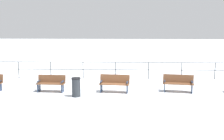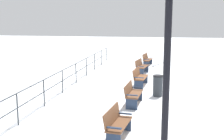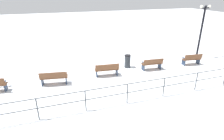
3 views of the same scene
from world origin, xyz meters
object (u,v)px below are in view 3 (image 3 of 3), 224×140
bench_nearest (192,59)px  bench_second (152,64)px  trash_bin (127,61)px  lamppost_near (202,25)px  bench_fourth (54,78)px  bench_third (107,69)px

bench_nearest → bench_second: 3.40m
bench_nearest → trash_bin: bearing=84.3°
lamppost_near → bench_second: bearing=104.0°
bench_fourth → lamppost_near: size_ratio=0.39×
bench_nearest → bench_fourth: (-0.09, 10.20, 0.01)m
bench_nearest → lamppost_near: size_ratio=0.35×
bench_second → bench_fourth: 6.81m
bench_third → bench_fourth: size_ratio=0.97×
bench_second → bench_fourth: bearing=95.6°
lamppost_near → bench_fourth: bearing=97.0°
bench_nearest → trash_bin: size_ratio=1.54×
lamppost_near → trash_bin: (-0.30, 6.60, -2.21)m
bench_nearest → bench_second: bench_nearest is taller
bench_second → lamppost_near: lamppost_near is taller
trash_bin → bench_nearest: bearing=-102.3°
bench_second → bench_third: 3.40m
bench_fourth → trash_bin: 5.42m
bench_third → lamppost_near: (1.28, -8.50, 2.22)m
trash_bin → lamppost_near: bearing=-87.4°
bench_second → trash_bin: size_ratio=1.59×
bench_third → trash_bin: 2.13m
bench_nearest → bench_third: bearing=95.8°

